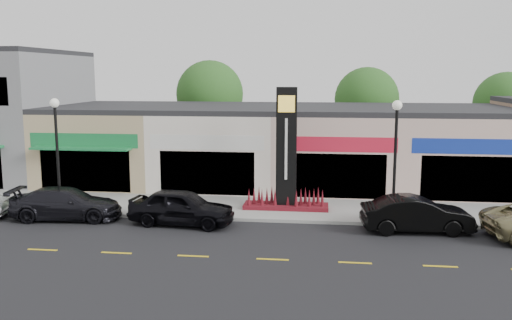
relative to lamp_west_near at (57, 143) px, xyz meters
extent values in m
plane|color=black|center=(8.00, -2.50, -3.48)|extent=(120.00, 120.00, 0.00)
cube|color=gray|center=(8.00, 1.85, -3.40)|extent=(52.00, 4.30, 0.15)
cube|color=gray|center=(8.00, -0.40, -3.40)|extent=(52.00, 0.20, 0.15)
cube|color=tan|center=(-0.50, 9.00, -1.23)|extent=(7.00, 10.00, 4.50)
cube|color=#262628|center=(-0.50, 9.00, 1.17)|extent=(7.00, 10.00, 0.30)
cube|color=black|center=(-0.50, 4.05, -2.08)|extent=(5.25, 0.10, 2.40)
cube|color=#1A773C|center=(-0.50, 4.05, -0.38)|extent=(6.30, 0.12, 0.80)
cube|color=#1A773C|center=(-0.50, 3.60, -0.78)|extent=(5.60, 0.90, 0.12)
cube|color=beige|center=(6.50, 9.00, -1.23)|extent=(7.00, 10.00, 4.50)
cube|color=#262628|center=(6.50, 9.00, 1.17)|extent=(7.00, 10.00, 0.30)
cube|color=black|center=(6.50, 4.05, -2.08)|extent=(5.25, 0.10, 2.40)
cube|color=silver|center=(6.50, 4.05, -0.38)|extent=(6.30, 0.12, 0.80)
cube|color=#C8A498|center=(13.50, 9.00, -1.23)|extent=(7.00, 10.00, 4.50)
cube|color=#262628|center=(13.50, 9.00, 1.17)|extent=(7.00, 10.00, 0.30)
cube|color=black|center=(13.50, 4.05, -2.08)|extent=(5.25, 0.10, 2.40)
cube|color=red|center=(13.50, 4.05, -0.38)|extent=(6.30, 0.12, 0.80)
cube|color=#C8A498|center=(20.50, 9.00, -1.23)|extent=(7.00, 10.00, 4.50)
cube|color=#262628|center=(20.50, 9.00, 1.17)|extent=(7.00, 10.00, 0.30)
cube|color=black|center=(20.50, 4.05, -2.08)|extent=(5.25, 0.10, 2.40)
cube|color=#16309D|center=(20.50, 4.05, -0.38)|extent=(6.30, 0.12, 0.80)
cylinder|color=#382619|center=(4.00, 17.00, -1.90)|extent=(0.36, 0.36, 3.15)
sphere|color=#234B17|center=(4.00, 17.00, 1.75)|extent=(5.20, 5.20, 5.20)
cylinder|color=#382619|center=(16.00, 17.00, -1.99)|extent=(0.36, 0.36, 2.97)
sphere|color=#234B17|center=(16.00, 17.00, 1.42)|extent=(4.80, 4.80, 4.80)
cylinder|color=#382619|center=(26.00, 17.00, -2.08)|extent=(0.36, 0.36, 2.80)
sphere|color=#234B17|center=(26.00, 17.00, 1.16)|extent=(4.60, 4.60, 4.60)
cylinder|color=black|center=(0.00, 0.00, -3.18)|extent=(0.32, 0.32, 0.30)
cylinder|color=black|center=(0.00, 0.00, -0.68)|extent=(0.14, 0.14, 5.00)
sphere|color=silver|center=(0.00, 0.00, 1.92)|extent=(0.44, 0.44, 0.44)
cylinder|color=black|center=(16.00, 0.00, -3.18)|extent=(0.32, 0.32, 0.30)
cylinder|color=black|center=(16.00, 0.00, -0.68)|extent=(0.14, 0.14, 5.00)
sphere|color=silver|center=(16.00, 0.00, 1.92)|extent=(0.44, 0.44, 0.44)
cube|color=#500D0E|center=(11.00, 1.70, -3.23)|extent=(4.20, 1.30, 0.20)
cube|color=black|center=(11.00, 1.70, -0.33)|extent=(1.00, 0.40, 6.00)
cube|color=yellow|center=(11.00, 1.48, 1.87)|extent=(0.80, 0.05, 0.80)
cube|color=silver|center=(11.00, 1.48, -0.33)|extent=(0.12, 0.04, 3.00)
imported|color=black|center=(0.83, -1.05, -2.73)|extent=(2.56, 5.30, 1.49)
imported|color=black|center=(6.47, -1.30, -2.66)|extent=(2.46, 4.97, 1.63)
imported|color=black|center=(16.85, -1.19, -2.70)|extent=(2.00, 4.81, 1.55)
camera|label=1|loc=(12.73, -24.57, 3.29)|focal=38.00mm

